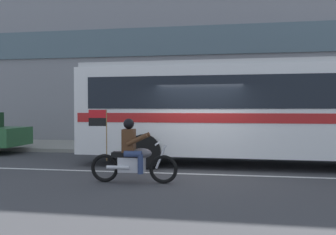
{
  "coord_description": "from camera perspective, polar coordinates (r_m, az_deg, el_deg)",
  "views": [
    {
      "loc": [
        0.77,
        -10.21,
        1.81
      ],
      "look_at": [
        -0.8,
        -0.68,
        1.56
      ],
      "focal_mm": 37.64,
      "sensor_mm": 36.0,
      "label": 1
    }
  ],
  "objects": [
    {
      "name": "lane_center_stripe",
      "position": [
        9.81,
        4.78,
        -9.11
      ],
      "size": [
        26.6,
        0.14,
        0.01
      ],
      "primitive_type": "cube",
      "color": "silver",
      "rests_on": "ground_plane"
    },
    {
      "name": "fire_hydrant",
      "position": [
        14.7,
        23.93,
        -3.67
      ],
      "size": [
        0.22,
        0.3,
        0.75
      ],
      "color": "red",
      "rests_on": "sidewalk_curb"
    },
    {
      "name": "sidewalk_curb",
      "position": [
        15.43,
        6.49,
        -4.96
      ],
      "size": [
        28.0,
        3.8,
        0.15
      ],
      "primitive_type": "cube",
      "color": "gray",
      "rests_on": "ground_plane"
    },
    {
      "name": "ground_plane",
      "position": [
        10.4,
        5.05,
        -8.53
      ],
      "size": [
        60.0,
        60.0,
        0.0
      ],
      "primitive_type": "plane",
      "color": "#3D3D3F"
    },
    {
      "name": "transit_bus",
      "position": [
        11.46,
        15.26,
        1.82
      ],
      "size": [
        11.61,
        2.8,
        3.22
      ],
      "color": "white",
      "rests_on": "ground_plane"
    },
    {
      "name": "motorcycle_with_rider",
      "position": [
        8.62,
        -5.74,
        -6.13
      ],
      "size": [
        2.2,
        0.64,
        1.78
      ],
      "color": "black",
      "rests_on": "ground_plane"
    }
  ]
}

